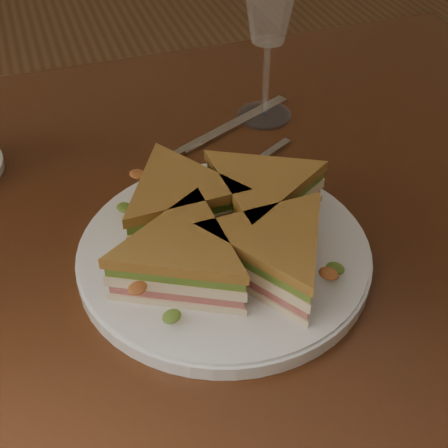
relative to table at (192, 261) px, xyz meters
name	(u,v)px	position (x,y,z in m)	size (l,w,h in m)	color
table	(192,261)	(0.00, 0.00, 0.00)	(1.20, 0.80, 0.75)	black
plate	(224,254)	(0.01, -0.11, 0.11)	(0.31, 0.31, 0.02)	white
sandwich_wedges	(224,228)	(0.01, -0.11, 0.14)	(0.32, 0.32, 0.06)	#FBE2B9
crisps_mound	(224,231)	(0.01, -0.11, 0.14)	(0.09, 0.09, 0.05)	#C07118
spoon	(220,185)	(0.04, 0.01, 0.10)	(0.17, 0.10, 0.01)	silver
knife	(229,128)	(0.10, 0.14, 0.10)	(0.20, 0.10, 0.00)	silver
wine_glass	(270,0)	(0.16, 0.15, 0.27)	(0.08, 0.08, 0.23)	white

